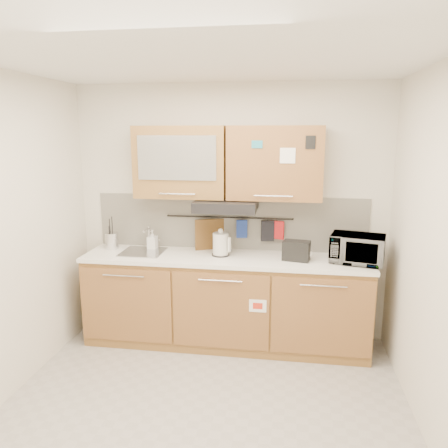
% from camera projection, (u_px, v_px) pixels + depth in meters
% --- Properties ---
extents(floor, '(3.20, 3.20, 0.00)m').
position_uv_depth(floor, '(202.00, 415.00, 3.34)').
color(floor, '#9E9993').
rests_on(floor, ground).
extents(ceiling, '(3.20, 3.20, 0.00)m').
position_uv_depth(ceiling, '(198.00, 56.00, 2.80)').
color(ceiling, white).
rests_on(ceiling, wall_back).
extents(wall_back, '(3.20, 0.00, 3.20)m').
position_uv_depth(wall_back, '(230.00, 213.00, 4.52)').
color(wall_back, silver).
rests_on(wall_back, ground).
extents(wall_right, '(0.00, 3.00, 3.00)m').
position_uv_depth(wall_right, '(441.00, 261.00, 2.84)').
color(wall_right, silver).
rests_on(wall_right, ground).
extents(base_cabinet, '(2.80, 0.64, 0.88)m').
position_uv_depth(base_cabinet, '(225.00, 305.00, 4.41)').
color(base_cabinet, olive).
rests_on(base_cabinet, floor).
extents(countertop, '(2.82, 0.62, 0.04)m').
position_uv_depth(countertop, '(225.00, 258.00, 4.30)').
color(countertop, white).
rests_on(countertop, base_cabinet).
extents(backsplash, '(2.80, 0.02, 0.56)m').
position_uv_depth(backsplash, '(230.00, 222.00, 4.53)').
color(backsplash, silver).
rests_on(backsplash, countertop).
extents(upper_cabinets, '(1.82, 0.37, 0.70)m').
position_uv_depth(upper_cabinets, '(227.00, 162.00, 4.24)').
color(upper_cabinets, olive).
rests_on(upper_cabinets, wall_back).
extents(range_hood, '(0.60, 0.46, 0.10)m').
position_uv_depth(range_hood, '(226.00, 205.00, 4.25)').
color(range_hood, black).
rests_on(range_hood, upper_cabinets).
extents(sink, '(0.42, 0.40, 0.26)m').
position_uv_depth(sink, '(143.00, 252.00, 4.44)').
color(sink, silver).
rests_on(sink, countertop).
extents(utensil_rail, '(1.30, 0.02, 0.02)m').
position_uv_depth(utensil_rail, '(229.00, 217.00, 4.48)').
color(utensil_rail, black).
rests_on(utensil_rail, backsplash).
extents(utensil_crock, '(0.15, 0.15, 0.34)m').
position_uv_depth(utensil_crock, '(112.00, 241.00, 4.57)').
color(utensil_crock, silver).
rests_on(utensil_crock, countertop).
extents(kettle, '(0.21, 0.20, 0.27)m').
position_uv_depth(kettle, '(221.00, 245.00, 4.31)').
color(kettle, silver).
rests_on(kettle, countertop).
extents(toaster, '(0.27, 0.20, 0.19)m').
position_uv_depth(toaster, '(296.00, 250.00, 4.15)').
color(toaster, black).
rests_on(toaster, countertop).
extents(microwave, '(0.54, 0.43, 0.27)m').
position_uv_depth(microwave, '(357.00, 249.00, 4.07)').
color(microwave, '#999999').
rests_on(microwave, countertop).
extents(soap_bottle, '(0.10, 0.10, 0.20)m').
position_uv_depth(soap_bottle, '(152.00, 240.00, 4.54)').
color(soap_bottle, '#999999').
rests_on(soap_bottle, countertop).
extents(cutting_board, '(0.32, 0.16, 0.42)m').
position_uv_depth(cutting_board, '(211.00, 239.00, 4.54)').
color(cutting_board, brown).
rests_on(cutting_board, utensil_rail).
extents(oven_mitt, '(0.11, 0.04, 0.18)m').
position_uv_depth(oven_mitt, '(242.00, 229.00, 4.47)').
color(oven_mitt, navy).
rests_on(oven_mitt, utensil_rail).
extents(dark_pouch, '(0.14, 0.05, 0.21)m').
position_uv_depth(dark_pouch, '(268.00, 231.00, 4.43)').
color(dark_pouch, black).
rests_on(dark_pouch, utensil_rail).
extents(pot_holder, '(0.15, 0.06, 0.18)m').
position_uv_depth(pot_holder, '(277.00, 230.00, 4.42)').
color(pot_holder, '#A8161A').
rests_on(pot_holder, utensil_rail).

